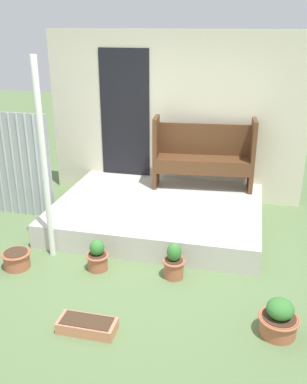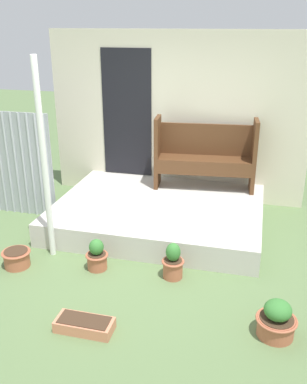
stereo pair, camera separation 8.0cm
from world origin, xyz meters
name	(u,v)px [view 1 (the left image)]	position (x,y,z in m)	size (l,w,h in m)	color
ground_plane	(136,261)	(0.00, 0.00, 0.00)	(24.00, 24.00, 0.00)	#5B7547
porch_slab	(158,213)	(0.03, 1.08, 0.16)	(2.85, 2.16, 0.32)	beige
house_wall	(171,118)	(-0.01, 2.19, 1.30)	(4.05, 0.08, 2.60)	beige
support_post	(44,164)	(-1.05, -0.08, 1.19)	(0.07, 0.07, 2.38)	white
bench	(203,152)	(0.55, 1.86, 0.87)	(1.52, 0.55, 1.07)	#54331C
flower_pot_left	(17,259)	(-1.33, -0.45, 0.11)	(0.34, 0.34, 0.21)	#B26042
flower_pot_middle	(97,257)	(-0.39, -0.26, 0.17)	(0.27, 0.27, 0.38)	#B26042
flower_pot_right	(174,263)	(0.51, -0.22, 0.19)	(0.26, 0.26, 0.43)	#B26042
flower_pot_far_right	(279,319)	(1.62, -0.94, 0.16)	(0.38, 0.38, 0.37)	#B26042
planter_box_rect	(87,326)	(-0.11, -1.30, 0.06)	(0.55, 0.24, 0.12)	tan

